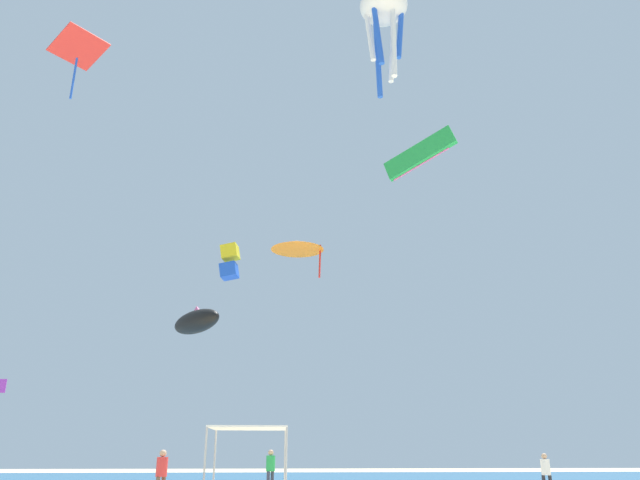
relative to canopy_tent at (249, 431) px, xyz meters
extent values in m
cube|color=#28608C|center=(4.18, 23.98, -2.40)|extent=(110.00, 24.22, 0.03)
cylinder|color=#B2B2B7|center=(-1.31, -1.56, -1.17)|extent=(0.07, 0.07, 2.49)
cylinder|color=#B2B2B7|center=(1.31, -1.56, -1.17)|extent=(0.07, 0.07, 2.49)
cylinder|color=#B2B2B7|center=(-1.31, 1.56, -1.17)|extent=(0.07, 0.07, 2.49)
cylinder|color=#B2B2B7|center=(1.31, 1.56, -1.17)|extent=(0.07, 0.07, 2.49)
cube|color=white|center=(0.00, 0.00, 0.11)|extent=(2.69, 3.19, 0.06)
cylinder|color=red|center=(-3.45, 2.86, -1.23)|extent=(0.43, 0.43, 0.72)
sphere|color=tan|center=(-3.45, 2.86, -0.74)|extent=(0.27, 0.27, 0.27)
cylinder|color=#33384C|center=(0.79, 9.46, -1.99)|extent=(0.16, 0.16, 0.84)
cylinder|color=green|center=(0.69, 9.33, -1.21)|extent=(0.44, 0.44, 0.73)
sphere|color=tan|center=(0.69, 9.33, -0.71)|extent=(0.27, 0.27, 0.27)
cylinder|color=white|center=(12.90, 5.31, -1.32)|extent=(0.40, 0.40, 0.67)
sphere|color=tan|center=(12.90, 5.31, -0.86)|extent=(0.25, 0.25, 0.25)
cube|color=green|center=(10.24, 13.47, 18.51)|extent=(4.54, 3.37, 3.26)
cube|color=pink|center=(10.24, 13.47, 17.80)|extent=(3.50, 2.36, 1.80)
cone|color=orange|center=(1.91, 10.87, 10.79)|extent=(3.48, 3.49, 0.60)
cylinder|color=red|center=(3.23, 10.70, 9.80)|extent=(0.24, 1.03, 2.30)
cube|color=red|center=(-8.90, 2.16, 17.54)|extent=(2.93, 2.93, 0.64)
cylinder|color=blue|center=(-8.90, 2.16, 15.80)|extent=(0.14, 0.14, 2.23)
ellipsoid|color=white|center=(5.57, 0.37, 19.27)|extent=(2.57, 2.57, 1.63)
cylinder|color=white|center=(4.88, 0.47, 17.51)|extent=(0.50, 0.29, 2.52)
cylinder|color=blue|center=(5.14, -0.17, 17.14)|extent=(0.45, 0.50, 3.28)
cylinder|color=white|center=(5.82, -0.27, 16.76)|extent=(0.40, 0.62, 4.03)
cylinder|color=blue|center=(6.25, 0.27, 17.51)|extent=(0.50, 0.29, 2.52)
cylinder|color=white|center=(6.00, 0.91, 17.14)|extent=(0.45, 0.50, 3.28)
cylinder|color=blue|center=(5.31, 1.01, 16.76)|extent=(0.40, 0.62, 4.03)
cube|color=yellow|center=(-3.06, 22.56, 14.14)|extent=(1.61, 1.46, 1.31)
cube|color=blue|center=(-3.06, 22.56, 12.62)|extent=(1.61, 1.46, 1.31)
ellipsoid|color=black|center=(-3.86, 12.26, 6.44)|extent=(4.00, 4.56, 1.57)
cone|color=pink|center=(-3.86, 12.26, 7.15)|extent=(0.99, 0.98, 0.60)
camera|label=1|loc=(1.03, -22.19, -0.72)|focal=33.42mm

